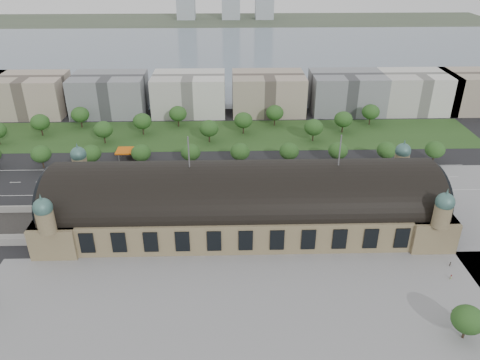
{
  "coord_description": "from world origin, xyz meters",
  "views": [
    {
      "loc": [
        -5.59,
        -154.54,
        101.06
      ],
      "look_at": [
        -1.13,
        11.0,
        14.0
      ],
      "focal_mm": 35.0,
      "sensor_mm": 36.0,
      "label": 1
    }
  ],
  "objects_px": {
    "traffic_car_6": "(388,179)",
    "parked_car_4": "(142,198)",
    "parked_car_6": "(189,197)",
    "pedestrian_4": "(452,312)",
    "traffic_car_5": "(341,177)",
    "bus_east": "(284,182)",
    "bus_west": "(193,183)",
    "parked_car_0": "(78,194)",
    "traffic_car_2": "(134,185)",
    "bus_mid": "(255,184)",
    "traffic_car_3": "(180,170)",
    "traffic_car_4": "(240,177)",
    "parked_car_1": "(69,195)",
    "pedestrian_2": "(450,264)",
    "parked_car_2": "(106,194)",
    "petrol_station": "(134,151)",
    "pedestrian_0": "(451,277)",
    "parked_car_5": "(166,193)",
    "traffic_car_1": "(56,175)",
    "parked_car_3": "(135,198)"
  },
  "relations": [
    {
      "from": "traffic_car_4",
      "to": "traffic_car_2",
      "type": "bearing_deg",
      "value": -86.73
    },
    {
      "from": "traffic_car_3",
      "to": "pedestrian_0",
      "type": "distance_m",
      "value": 126.48
    },
    {
      "from": "pedestrian_4",
      "to": "bus_west",
      "type": "bearing_deg",
      "value": -73.17
    },
    {
      "from": "traffic_car_5",
      "to": "bus_east",
      "type": "relative_size",
      "value": 0.39
    },
    {
      "from": "parked_car_3",
      "to": "traffic_car_6",
      "type": "bearing_deg",
      "value": 59.04
    },
    {
      "from": "parked_car_5",
      "to": "petrol_station",
      "type": "bearing_deg",
      "value": 167.55
    },
    {
      "from": "parked_car_3",
      "to": "traffic_car_3",
      "type": "bearing_deg",
      "value": 108.62
    },
    {
      "from": "traffic_car_3",
      "to": "pedestrian_2",
      "type": "xyz_separation_m",
      "value": [
        98.98,
        -75.3,
        0.16
      ]
    },
    {
      "from": "parked_car_4",
      "to": "parked_car_0",
      "type": "bearing_deg",
      "value": -137.67
    },
    {
      "from": "bus_mid",
      "to": "parked_car_0",
      "type": "bearing_deg",
      "value": 94.47
    },
    {
      "from": "parked_car_3",
      "to": "parked_car_5",
      "type": "distance_m",
      "value": 13.68
    },
    {
      "from": "traffic_car_6",
      "to": "parked_car_1",
      "type": "distance_m",
      "value": 143.68
    },
    {
      "from": "traffic_car_4",
      "to": "pedestrian_0",
      "type": "height_order",
      "value": "pedestrian_0"
    },
    {
      "from": "parked_car_6",
      "to": "pedestrian_4",
      "type": "height_order",
      "value": "pedestrian_4"
    },
    {
      "from": "traffic_car_4",
      "to": "pedestrian_2",
      "type": "height_order",
      "value": "pedestrian_2"
    },
    {
      "from": "traffic_car_6",
      "to": "bus_east",
      "type": "xyz_separation_m",
      "value": [
        -48.46,
        -3.0,
        0.88
      ]
    },
    {
      "from": "parked_car_1",
      "to": "bus_east",
      "type": "bearing_deg",
      "value": 57.64
    },
    {
      "from": "traffic_car_1",
      "to": "traffic_car_4",
      "type": "relative_size",
      "value": 1.2
    },
    {
      "from": "parked_car_6",
      "to": "parked_car_1",
      "type": "bearing_deg",
      "value": -126.79
    },
    {
      "from": "parked_car_2",
      "to": "bus_west",
      "type": "bearing_deg",
      "value": 79.91
    },
    {
      "from": "parked_car_5",
      "to": "bus_east",
      "type": "height_order",
      "value": "bus_east"
    },
    {
      "from": "parked_car_4",
      "to": "bus_west",
      "type": "relative_size",
      "value": 0.42
    },
    {
      "from": "traffic_car_2",
      "to": "pedestrian_0",
      "type": "height_order",
      "value": "pedestrian_0"
    },
    {
      "from": "traffic_car_3",
      "to": "bus_mid",
      "type": "distance_m",
      "value": 38.98
    },
    {
      "from": "traffic_car_6",
      "to": "parked_car_4",
      "type": "height_order",
      "value": "parked_car_4"
    },
    {
      "from": "bus_east",
      "to": "traffic_car_1",
      "type": "bearing_deg",
      "value": 82.98
    },
    {
      "from": "parked_car_0",
      "to": "bus_east",
      "type": "height_order",
      "value": "bus_east"
    },
    {
      "from": "petrol_station",
      "to": "parked_car_3",
      "type": "distance_m",
      "value": 44.96
    },
    {
      "from": "traffic_car_3",
      "to": "traffic_car_5",
      "type": "distance_m",
      "value": 76.45
    },
    {
      "from": "parked_car_1",
      "to": "parked_car_2",
      "type": "relative_size",
      "value": 0.99
    },
    {
      "from": "traffic_car_2",
      "to": "bus_mid",
      "type": "height_order",
      "value": "bus_mid"
    },
    {
      "from": "parked_car_5",
      "to": "pedestrian_0",
      "type": "distance_m",
      "value": 116.94
    },
    {
      "from": "bus_mid",
      "to": "traffic_car_2",
      "type": "bearing_deg",
      "value": 87.92
    },
    {
      "from": "traffic_car_5",
      "to": "parked_car_4",
      "type": "xyz_separation_m",
      "value": [
        -89.97,
        -16.67,
        0.02
      ]
    },
    {
      "from": "traffic_car_2",
      "to": "pedestrian_2",
      "type": "relative_size",
      "value": 2.9
    },
    {
      "from": "petrol_station",
      "to": "bus_mid",
      "type": "relative_size",
      "value": 1.33
    },
    {
      "from": "bus_mid",
      "to": "bus_east",
      "type": "bearing_deg",
      "value": -83.71
    },
    {
      "from": "parked_car_6",
      "to": "parked_car_2",
      "type": "bearing_deg",
      "value": -129.3
    },
    {
      "from": "traffic_car_1",
      "to": "parked_car_5",
      "type": "xyz_separation_m",
      "value": [
        53.99,
        -19.03,
        -0.1
      ]
    },
    {
      "from": "parked_car_1",
      "to": "bus_mid",
      "type": "relative_size",
      "value": 0.49
    },
    {
      "from": "traffic_car_6",
      "to": "pedestrian_4",
      "type": "relative_size",
      "value": 2.76
    },
    {
      "from": "petrol_station",
      "to": "parked_car_6",
      "type": "xyz_separation_m",
      "value": [
        30.84,
        -44.28,
        -2.21
      ]
    },
    {
      "from": "traffic_car_4",
      "to": "traffic_car_5",
      "type": "relative_size",
      "value": 0.86
    },
    {
      "from": "petrol_station",
      "to": "pedestrian_0",
      "type": "xyz_separation_m",
      "value": [
        121.35,
        -100.02,
        -2.12
      ]
    },
    {
      "from": "traffic_car_4",
      "to": "traffic_car_3",
      "type": "bearing_deg",
      "value": -110.17
    },
    {
      "from": "parked_car_5",
      "to": "bus_mid",
      "type": "distance_m",
      "value": 39.86
    },
    {
      "from": "bus_east",
      "to": "parked_car_4",
      "type": "bearing_deg",
      "value": 99.37
    },
    {
      "from": "bus_west",
      "to": "parked_car_0",
      "type": "bearing_deg",
      "value": 98.08
    },
    {
      "from": "parked_car_4",
      "to": "traffic_car_1",
      "type": "bearing_deg",
      "value": -157.26
    },
    {
      "from": "petrol_station",
      "to": "traffic_car_5",
      "type": "relative_size",
      "value": 3.14
    }
  ]
}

